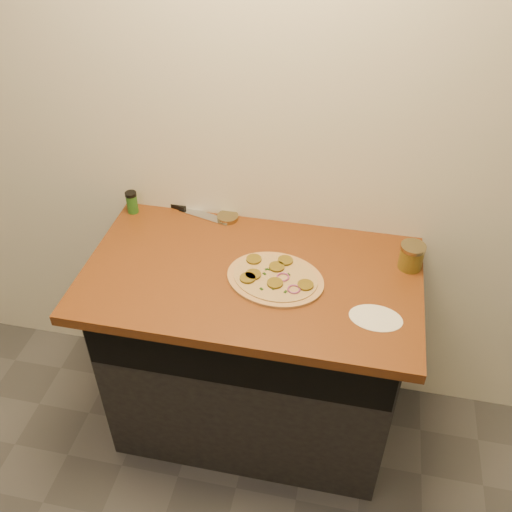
% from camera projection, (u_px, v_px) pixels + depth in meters
% --- Properties ---
extents(cabinet, '(1.10, 0.60, 0.86)m').
position_uv_depth(cabinet, '(254.00, 354.00, 2.35)').
color(cabinet, black).
rests_on(cabinet, ground).
extents(countertop, '(1.20, 0.70, 0.04)m').
position_uv_depth(countertop, '(251.00, 277.00, 2.04)').
color(countertop, brown).
rests_on(countertop, cabinet).
extents(pizza, '(0.40, 0.40, 0.02)m').
position_uv_depth(pizza, '(275.00, 278.00, 1.99)').
color(pizza, tan).
rests_on(pizza, countertop).
extents(chefs_knife, '(0.32, 0.12, 0.02)m').
position_uv_depth(chefs_knife, '(188.00, 210.00, 2.32)').
color(chefs_knife, '#B7BAC1').
rests_on(chefs_knife, countertop).
extents(mason_jar_lid, '(0.11, 0.11, 0.02)m').
position_uv_depth(mason_jar_lid, '(228.00, 217.00, 2.27)').
color(mason_jar_lid, '#908053').
rests_on(mason_jar_lid, countertop).
extents(salsa_jar, '(0.09, 0.09, 0.10)m').
position_uv_depth(salsa_jar, '(411.00, 256.00, 2.02)').
color(salsa_jar, '#9A280F').
rests_on(salsa_jar, countertop).
extents(spice_shaker, '(0.05, 0.05, 0.09)m').
position_uv_depth(spice_shaker, '(132.00, 202.00, 2.29)').
color(spice_shaker, '#275F1E').
rests_on(spice_shaker, countertop).
extents(flour_spill, '(0.19, 0.19, 0.00)m').
position_uv_depth(flour_spill, '(376.00, 318.00, 1.85)').
color(flour_spill, white).
rests_on(flour_spill, countertop).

